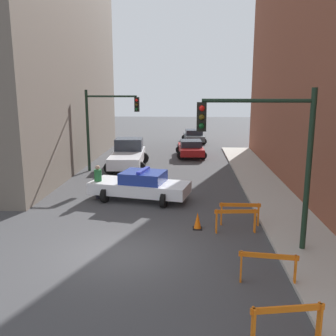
% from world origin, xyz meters
% --- Properties ---
extents(ground_plane, '(120.00, 120.00, 0.00)m').
position_xyz_m(ground_plane, '(0.00, 0.00, 0.00)').
color(ground_plane, '#424244').
extents(sidewalk_right, '(2.40, 44.00, 0.12)m').
position_xyz_m(sidewalk_right, '(6.20, 0.00, 0.06)').
color(sidewalk_right, '#B2ADA3').
rests_on(sidewalk_right, ground_plane).
extents(traffic_light_near, '(3.64, 0.35, 5.20)m').
position_xyz_m(traffic_light_near, '(4.73, 0.52, 3.53)').
color(traffic_light_near, black).
rests_on(traffic_light_near, sidewalk_right).
extents(traffic_light_far, '(3.44, 0.35, 5.20)m').
position_xyz_m(traffic_light_far, '(-3.30, 12.30, 3.40)').
color(traffic_light_far, black).
rests_on(traffic_light_far, ground_plane).
extents(police_car, '(4.99, 2.99, 1.52)m').
position_xyz_m(police_car, '(-0.20, 6.06, 0.72)').
color(police_car, white).
rests_on(police_car, ground_plane).
extents(white_truck, '(2.83, 5.50, 1.90)m').
position_xyz_m(white_truck, '(-2.02, 13.42, 0.91)').
color(white_truck, silver).
rests_on(white_truck, ground_plane).
extents(parked_car_near, '(2.48, 4.42, 1.31)m').
position_xyz_m(parked_car_near, '(2.22, 17.96, 0.67)').
color(parked_car_near, maroon).
rests_on(parked_car_near, ground_plane).
extents(parked_car_mid, '(2.48, 4.42, 1.31)m').
position_xyz_m(parked_car_mid, '(2.52, 25.67, 0.67)').
color(parked_car_mid, '#474C51').
rests_on(parked_car_mid, ground_plane).
extents(pedestrian_crossing, '(0.49, 0.49, 1.66)m').
position_xyz_m(pedestrian_crossing, '(-2.29, 6.15, 0.86)').
color(pedestrian_crossing, black).
rests_on(pedestrian_crossing, ground_plane).
extents(barrier_front, '(1.58, 0.42, 0.90)m').
position_xyz_m(barrier_front, '(4.21, -4.18, 0.62)').
color(barrier_front, orange).
rests_on(barrier_front, ground_plane).
extents(barrier_mid, '(1.59, 0.35, 0.90)m').
position_xyz_m(barrier_mid, '(4.32, -1.67, 0.62)').
color(barrier_mid, orange).
rests_on(barrier_mid, ground_plane).
extents(barrier_back, '(1.60, 0.29, 0.90)m').
position_xyz_m(barrier_back, '(3.88, 2.05, 0.62)').
color(barrier_back, orange).
rests_on(barrier_back, ground_plane).
extents(barrier_corner, '(1.60, 0.16, 0.90)m').
position_xyz_m(barrier_corner, '(4.14, 2.86, 0.62)').
color(barrier_corner, orange).
rests_on(barrier_corner, ground_plane).
extents(traffic_cone, '(0.36, 0.36, 0.66)m').
position_xyz_m(traffic_cone, '(2.48, 2.36, 0.32)').
color(traffic_cone, black).
rests_on(traffic_cone, ground_plane).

